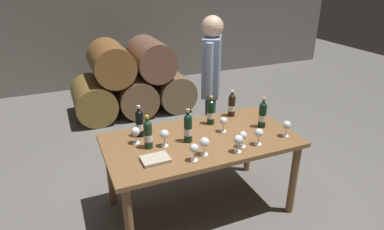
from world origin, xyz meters
name	(u,v)px	position (x,y,z in m)	size (l,w,h in m)	color
ground_plane	(200,207)	(0.00, 0.00, 0.00)	(14.00, 14.00, 0.00)	#66635E
cellar_back_wall	(109,11)	(0.00, 4.20, 1.40)	(10.00, 0.24, 2.80)	slate
barrel_stack	(133,81)	(0.00, 2.60, 0.52)	(1.86, 0.90, 1.15)	olive
dining_table	(201,148)	(0.00, 0.00, 0.67)	(1.70, 0.90, 0.76)	brown
wine_bottle_0	(211,112)	(0.22, 0.25, 0.89)	(0.07, 0.07, 0.29)	black
wine_bottle_1	(232,105)	(0.50, 0.34, 0.88)	(0.07, 0.07, 0.28)	black
wine_bottle_2	(263,114)	(0.64, -0.01, 0.89)	(0.07, 0.07, 0.30)	black
wine_bottle_3	(140,123)	(-0.48, 0.27, 0.89)	(0.07, 0.07, 0.30)	black
wine_bottle_4	(148,134)	(-0.47, 0.03, 0.89)	(0.07, 0.07, 0.30)	#19381E
wine_bottle_5	(188,128)	(-0.12, 0.00, 0.89)	(0.07, 0.07, 0.31)	black
wine_glass_0	(243,136)	(0.27, -0.27, 0.86)	(0.07, 0.07, 0.15)	white
wine_glass_1	(224,122)	(0.25, 0.05, 0.86)	(0.07, 0.07, 0.15)	white
wine_glass_2	(204,143)	(-0.09, -0.26, 0.87)	(0.08, 0.08, 0.16)	white
wine_glass_3	(238,140)	(0.19, -0.33, 0.87)	(0.08, 0.08, 0.15)	white
wine_glass_4	(194,149)	(-0.20, -0.31, 0.86)	(0.07, 0.07, 0.15)	white
wine_glass_5	(287,125)	(0.73, -0.25, 0.87)	(0.08, 0.08, 0.15)	white
wine_glass_6	(164,135)	(-0.34, 0.00, 0.87)	(0.08, 0.08, 0.15)	white
wine_glass_7	(136,132)	(-0.55, 0.14, 0.87)	(0.08, 0.08, 0.15)	white
wine_glass_8	(259,133)	(0.41, -0.29, 0.87)	(0.08, 0.08, 0.15)	white
tasting_notebook	(155,159)	(-0.48, -0.20, 0.77)	(0.22, 0.16, 0.03)	#B2A893
sommelier_presenting	(211,78)	(0.46, 0.75, 1.04)	(0.32, 0.43, 1.72)	#383842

